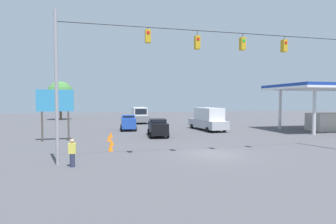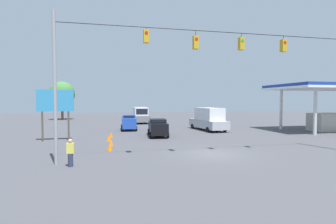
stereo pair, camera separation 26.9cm
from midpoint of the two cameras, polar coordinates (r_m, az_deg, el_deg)
ground_plane at (r=18.92m, az=9.46°, el=-8.98°), size 140.00×140.00×0.00m
overhead_signal_span at (r=17.75m, az=10.90°, el=8.50°), size 20.38×0.38×8.91m
box_truck_grey_withflow_deep at (r=44.88m, az=-6.42°, el=-0.67°), size 2.66×6.62×2.64m
box_truck_silver_oncoming_far at (r=33.71m, az=8.46°, el=-1.55°), size 3.04×7.05×2.85m
sedan_blue_withflow_far at (r=33.78m, az=-8.87°, el=-2.22°), size 2.03×3.94×1.95m
sedan_black_withflow_mid at (r=27.73m, az=-2.52°, el=-3.32°), size 2.29×4.72×1.83m
traffic_cone_nearest at (r=20.12m, az=-12.77°, el=-7.48°), size 0.39×0.39×0.58m
traffic_cone_second at (r=22.45m, az=-12.52°, el=-6.45°), size 0.39×0.39×0.58m
traffic_cone_third at (r=24.98m, az=-13.04°, el=-5.56°), size 0.39×0.39×0.58m
traffic_cone_fourth at (r=27.48m, az=-12.60°, el=-4.83°), size 0.39×0.39×0.58m
gas_station at (r=38.42m, az=31.43°, el=2.75°), size 13.75×8.46×5.75m
roadside_billboard at (r=26.35m, az=-23.63°, el=1.52°), size 3.25×0.16×4.78m
pedestrian at (r=15.95m, az=-20.59°, el=-8.36°), size 0.40×0.28×1.59m
tree_horizon_left at (r=55.82m, az=-22.51°, el=3.65°), size 4.91×4.91×7.58m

